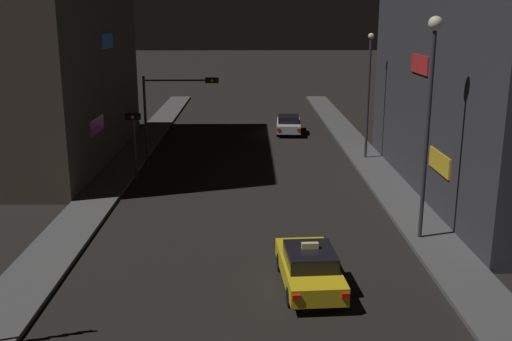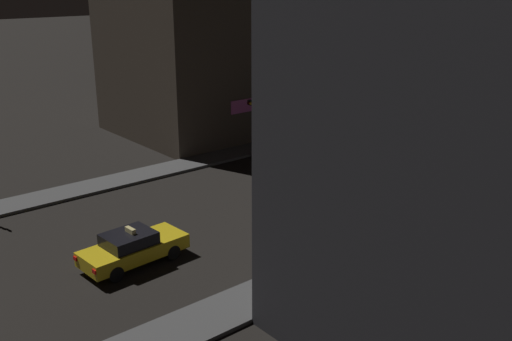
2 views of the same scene
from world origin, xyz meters
The scene contains 9 objects.
sidewalk_left centered at (-7.55, 27.74, 0.08)m, with size 2.14×59.49×0.16m, color #4C4C4C.
sidewalk_right centered at (7.55, 27.74, 0.08)m, with size 2.14×59.49×0.16m, color #4C4C4C.
building_facade_left centered at (-14.40, 28.35, 8.08)m, with size 11.65×18.73×16.16m.
taxi centered at (2.07, 9.83, 0.74)m, with size 2.09×4.56×1.62m.
far_car centered at (3.13, 36.83, 0.73)m, with size 2.06×4.55×1.42m.
traffic_light_overhead centered at (-4.51, 26.91, 3.94)m, with size 4.56×0.42×5.43m.
traffic_light_left_kerb centered at (-6.22, 23.13, 2.77)m, with size 0.80×0.42×3.89m.
street_lamp_near_block centered at (7.03, 14.04, 6.21)m, with size 0.55×0.55×8.76m.
street_lamp_far_block centered at (7.48, 28.05, 4.63)m, with size 0.36×0.36×7.74m.
Camera 1 is at (0.06, -8.61, 8.94)m, focal length 41.55 mm.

